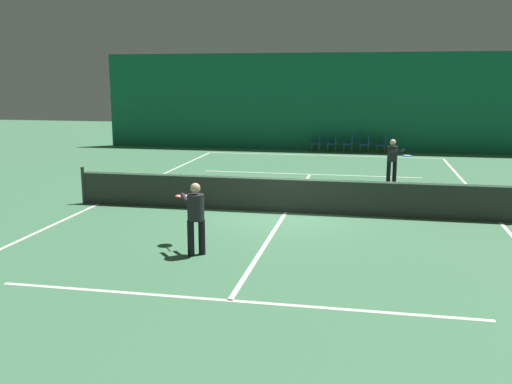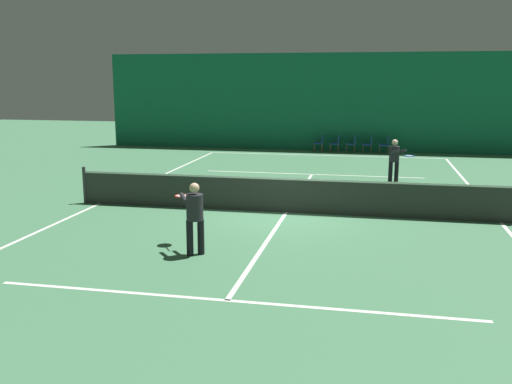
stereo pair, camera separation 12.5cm
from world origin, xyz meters
TOP-DOWN VIEW (x-y plane):
  - ground_plane at (0.00, 0.00)m, footprint 60.00×60.00m
  - backdrop_curtain at (0.00, 13.84)m, footprint 23.00×0.12m
  - court_line_baseline_far at (0.00, 11.90)m, footprint 11.00×0.10m
  - court_line_service_far at (0.00, 6.40)m, footprint 8.25×0.10m
  - court_line_service_near at (0.00, -6.40)m, footprint 8.25×0.10m
  - court_line_sideline_left at (-5.50, 0.00)m, footprint 0.10×23.80m
  - court_line_sideline_right at (5.50, 0.00)m, footprint 0.10×23.80m
  - court_line_centre at (0.00, 0.00)m, footprint 0.10×12.80m
  - tennis_net at (0.00, 0.00)m, footprint 12.00×0.10m
  - player_near at (-1.29, -4.09)m, footprint 1.01×1.25m
  - player_far at (2.99, 5.13)m, footprint 0.92×1.29m
  - courtside_chair_0 at (-0.37, 13.29)m, footprint 0.44×0.44m
  - courtside_chair_1 at (0.43, 13.29)m, footprint 0.44×0.44m
  - courtside_chair_2 at (1.22, 13.29)m, footprint 0.44×0.44m
  - courtside_chair_3 at (2.02, 13.29)m, footprint 0.44×0.44m
  - courtside_chair_4 at (2.82, 13.29)m, footprint 0.44×0.44m

SIDE VIEW (x-z plane):
  - ground_plane at x=0.00m, z-range 0.00..0.00m
  - court_line_baseline_far at x=0.00m, z-range 0.00..0.00m
  - court_line_service_far at x=0.00m, z-range 0.00..0.00m
  - court_line_service_near at x=0.00m, z-range 0.00..0.00m
  - court_line_sideline_left at x=-5.50m, z-range 0.00..0.00m
  - court_line_sideline_right at x=5.50m, z-range 0.00..0.00m
  - court_line_centre at x=0.00m, z-range 0.00..0.00m
  - courtside_chair_0 at x=-0.37m, z-range 0.07..0.91m
  - courtside_chair_1 at x=0.43m, z-range 0.07..0.91m
  - courtside_chair_2 at x=1.22m, z-range 0.07..0.91m
  - courtside_chair_3 at x=2.02m, z-range 0.07..0.91m
  - courtside_chair_4 at x=2.82m, z-range 0.07..0.91m
  - tennis_net at x=0.00m, z-range -0.02..1.05m
  - player_near at x=-1.29m, z-range 0.13..1.64m
  - player_far at x=2.99m, z-range 0.13..1.65m
  - backdrop_curtain at x=0.00m, z-range 0.00..4.83m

